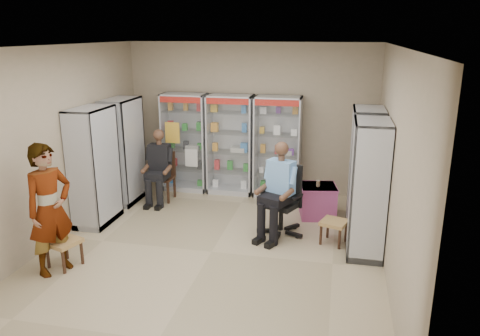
% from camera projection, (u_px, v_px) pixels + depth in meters
% --- Properties ---
extents(floor, '(6.00, 6.00, 0.00)m').
position_uv_depth(floor, '(212.00, 252.00, 7.04)').
color(floor, tan).
rests_on(floor, ground).
extents(room_shell, '(5.02, 6.02, 3.01)m').
position_uv_depth(room_shell, '(209.00, 123.00, 6.49)').
color(room_shell, tan).
rests_on(room_shell, ground).
extents(cabinet_back_left, '(0.90, 0.50, 2.00)m').
position_uv_depth(cabinet_back_left, '(185.00, 142.00, 9.59)').
color(cabinet_back_left, silver).
rests_on(cabinet_back_left, floor).
extents(cabinet_back_mid, '(0.90, 0.50, 2.00)m').
position_uv_depth(cabinet_back_mid, '(230.00, 145.00, 9.39)').
color(cabinet_back_mid, '#A7A9AE').
rests_on(cabinet_back_mid, floor).
extents(cabinet_back_right, '(0.90, 0.50, 2.00)m').
position_uv_depth(cabinet_back_right, '(277.00, 147.00, 9.20)').
color(cabinet_back_right, '#B6B9BE').
rests_on(cabinet_back_right, floor).
extents(cabinet_right_far, '(0.90, 0.50, 2.00)m').
position_uv_depth(cabinet_right_far, '(365.00, 168.00, 7.81)').
color(cabinet_right_far, silver).
rests_on(cabinet_right_far, floor).
extents(cabinet_right_near, '(0.90, 0.50, 2.00)m').
position_uv_depth(cabinet_right_near, '(368.00, 189.00, 6.78)').
color(cabinet_right_near, '#ACAFB3').
rests_on(cabinet_right_near, floor).
extents(cabinet_left_far, '(0.90, 0.50, 2.00)m').
position_uv_depth(cabinet_left_far, '(123.00, 151.00, 8.90)').
color(cabinet_left_far, '#B9BCC1').
rests_on(cabinet_left_far, floor).
extents(cabinet_left_near, '(0.90, 0.50, 2.00)m').
position_uv_depth(cabinet_left_near, '(94.00, 167.00, 7.87)').
color(cabinet_left_near, '#AAABB1').
rests_on(cabinet_left_near, floor).
extents(wooden_chair, '(0.42, 0.42, 0.94)m').
position_uv_depth(wooden_chair, '(162.00, 177.00, 9.10)').
color(wooden_chair, black).
rests_on(wooden_chair, floor).
extents(seated_customer, '(0.44, 0.60, 1.34)m').
position_uv_depth(seated_customer, '(161.00, 168.00, 9.00)').
color(seated_customer, black).
rests_on(seated_customer, floor).
extents(office_chair, '(0.83, 0.83, 1.15)m').
position_uv_depth(office_chair, '(281.00, 200.00, 7.53)').
color(office_chair, black).
rests_on(office_chair, floor).
extents(seated_shopkeeper, '(0.71, 0.80, 1.46)m').
position_uv_depth(seated_shopkeeper, '(281.00, 192.00, 7.44)').
color(seated_shopkeeper, '#709EDF').
rests_on(seated_shopkeeper, floor).
extents(pink_trunk, '(0.69, 0.67, 0.58)m').
position_uv_depth(pink_trunk, '(318.00, 201.00, 8.32)').
color(pink_trunk, '#C74FA8').
rests_on(pink_trunk, floor).
extents(tea_glass, '(0.07, 0.07, 0.11)m').
position_uv_depth(tea_glass, '(318.00, 184.00, 8.18)').
color(tea_glass, '#5F2D08').
rests_on(tea_glass, pink_trunk).
extents(woven_stool_a, '(0.48, 0.48, 0.38)m').
position_uv_depth(woven_stool_a, '(334.00, 232.00, 7.28)').
color(woven_stool_a, '#A37B45').
rests_on(woven_stool_a, floor).
extents(woven_stool_b, '(0.50, 0.50, 0.40)m').
position_uv_depth(woven_stool_b, '(65.00, 253.00, 6.57)').
color(woven_stool_b, olive).
rests_on(woven_stool_b, floor).
extents(standing_man, '(0.67, 0.78, 1.81)m').
position_uv_depth(standing_man, '(50.00, 209.00, 6.25)').
color(standing_man, gray).
rests_on(standing_man, floor).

